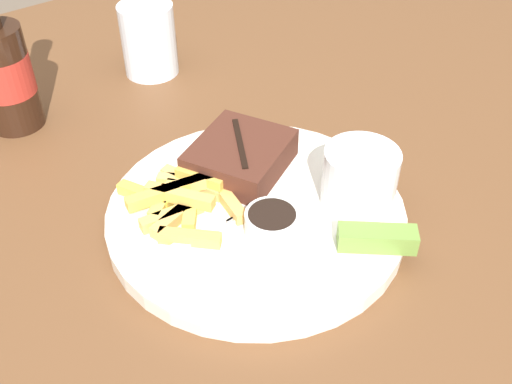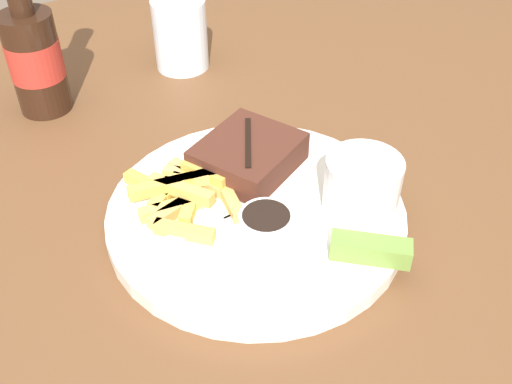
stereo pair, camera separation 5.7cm
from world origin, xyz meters
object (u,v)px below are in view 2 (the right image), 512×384
Objects in this scene: steak_portion at (248,155)px; pickle_spear at (371,249)px; dinner_plate at (256,214)px; fork_utensil at (186,236)px; beer_bottle at (34,56)px; drinking_glass at (180,34)px; dipping_sauce_cup at (266,225)px; coleslaw_cup at (362,184)px.

pickle_spear is (0.03, -0.17, -0.01)m from steak_portion.
dinner_plate is at bearing 115.71° from pickle_spear.
fork_utensil is (-0.10, -0.06, -0.01)m from steak_portion.
dinner_plate is 0.12m from pickle_spear.
drinking_glass is at bearing 2.92° from beer_bottle.
dipping_sauce_cup is 0.25× the size of beer_bottle.
dinner_plate is at bearing -69.48° from beer_bottle.
dipping_sauce_cup is at bearing -73.55° from beer_bottle.
drinking_glass is (0.08, 0.33, 0.04)m from dinner_plate.
beer_bottle reaches higher than dinner_plate.
dinner_plate is at bearing -103.17° from drinking_glass.
dinner_plate is 0.07m from steak_portion.
dinner_plate is 2.19× the size of fork_utensil.
fork_utensil is 1.41× the size of drinking_glass.
pickle_spear is (0.07, -0.07, -0.01)m from dipping_sauce_cup.
dinner_plate is at bearing 147.22° from coleslaw_cup.
steak_portion is at bearing 68.34° from dipping_sauce_cup.
drinking_glass is (0.20, 0.01, -0.02)m from beer_bottle.
steak_portion is 0.27m from drinking_glass.
dipping_sauce_cup reaches higher than fork_utensil.
coleslaw_cup reaches higher than pickle_spear.
coleslaw_cup is at bearing -19.74° from fork_utensil.
pickle_spear is (0.05, -0.11, 0.02)m from dinner_plate.
pickle_spear is at bearing -64.29° from dinner_plate.
beer_bottle is at bearing 111.89° from pickle_spear.
drinking_glass is (0.05, 0.27, 0.01)m from steak_portion.
beer_bottle is (-0.14, 0.26, 0.04)m from steak_portion.
beer_bottle is (-0.04, 0.32, 0.05)m from fork_utensil.
dinner_plate is 3.08× the size of drinking_glass.
pickle_spear is 0.71× the size of drinking_glass.
fork_utensil is at bearing -148.99° from steak_portion.
steak_portion is (0.03, 0.06, 0.03)m from dinner_plate.
beer_bottle is (-0.17, 0.43, 0.04)m from pickle_spear.
steak_portion is 0.65× the size of beer_bottle.
dipping_sauce_cup is 0.08m from fork_utensil.
fork_utensil is (-0.13, 0.11, -0.01)m from pickle_spear.
dinner_plate is 0.34m from beer_bottle.
dinner_plate is 5.86× the size of dipping_sauce_cup.
coleslaw_cup is 0.54× the size of fork_utensil.
coleslaw_cup is 1.08× the size of pickle_spear.
drinking_glass reaches higher than coleslaw_cup.
pickle_spear is (-0.03, -0.06, -0.02)m from coleslaw_cup.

